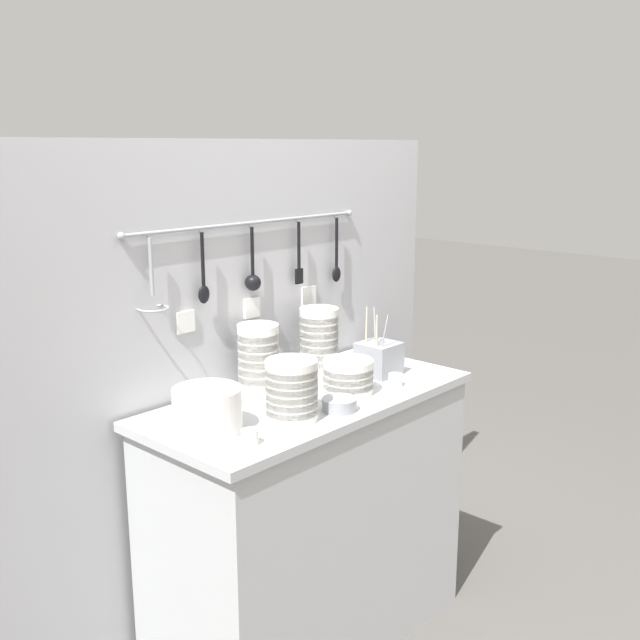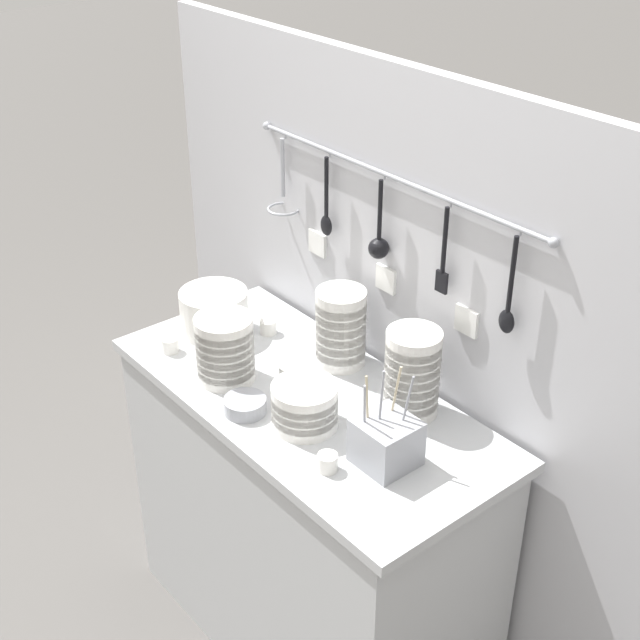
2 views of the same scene
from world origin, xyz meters
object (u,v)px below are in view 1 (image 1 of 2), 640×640
(bowl_stack_tall_left, at_px, (292,390))
(steel_mixing_bowl, at_px, (339,404))
(bowl_stack_nested_right, at_px, (348,377))
(cup_edge_far, at_px, (395,380))
(bowl_stack_wide_centre, at_px, (258,357))
(plate_stack, at_px, (207,410))
(cup_back_left, at_px, (250,437))
(cup_front_left, at_px, (289,395))
(cutlery_caddy, at_px, (379,358))
(bowl_stack_back_corner, at_px, (319,340))
(cup_back_right, at_px, (212,405))

(bowl_stack_tall_left, height_order, steel_mixing_bowl, bowl_stack_tall_left)
(bowl_stack_nested_right, distance_m, cup_edge_far, 0.19)
(bowl_stack_wide_centre, bearing_deg, cup_edge_far, -44.29)
(plate_stack, relative_size, cup_back_left, 4.09)
(cup_front_left, height_order, cup_edge_far, same)
(steel_mixing_bowl, relative_size, cup_back_left, 2.25)
(plate_stack, bearing_deg, cutlery_caddy, -2.16)
(bowl_stack_tall_left, xyz_separation_m, cup_edge_far, (0.47, -0.04, -0.07))
(bowl_stack_wide_centre, relative_size, bowl_stack_back_corner, 0.95)
(cup_front_left, xyz_separation_m, cup_back_right, (-0.23, 0.11, 0.00))
(bowl_stack_nested_right, relative_size, cup_back_left, 3.42)
(bowl_stack_back_corner, height_order, cutlery_caddy, cutlery_caddy)
(steel_mixing_bowl, bearing_deg, plate_stack, 156.53)
(bowl_stack_wide_centre, distance_m, steel_mixing_bowl, 0.36)
(cutlery_caddy, distance_m, cup_front_left, 0.43)
(cutlery_caddy, bearing_deg, bowl_stack_nested_right, -166.69)
(bowl_stack_wide_centre, relative_size, cup_back_right, 4.57)
(bowl_stack_nested_right, relative_size, cup_front_left, 3.42)
(steel_mixing_bowl, distance_m, cup_edge_far, 0.31)
(bowl_stack_tall_left, xyz_separation_m, cutlery_caddy, (0.54, 0.09, -0.03))
(bowl_stack_back_corner, distance_m, steel_mixing_bowl, 0.44)
(bowl_stack_nested_right, xyz_separation_m, cup_back_right, (-0.42, 0.20, -0.04))
(cup_front_left, bearing_deg, plate_stack, -178.92)
(cup_back_left, xyz_separation_m, cup_front_left, (0.33, 0.17, 0.00))
(cutlery_caddy, distance_m, cup_edge_far, 0.15)
(bowl_stack_wide_centre, xyz_separation_m, cup_front_left, (-0.02, -0.17, -0.09))
(bowl_stack_tall_left, height_order, bowl_stack_back_corner, bowl_stack_back_corner)
(bowl_stack_wide_centre, bearing_deg, cutlery_caddy, -26.78)
(cup_edge_far, bearing_deg, bowl_stack_back_corner, 98.08)
(plate_stack, bearing_deg, bowl_stack_nested_right, -9.10)
(bowl_stack_wide_centre, distance_m, cup_front_left, 0.19)
(cup_edge_far, bearing_deg, bowl_stack_nested_right, 158.13)
(bowl_stack_tall_left, height_order, cup_back_right, bowl_stack_tall_left)
(cutlery_caddy, xyz_separation_m, cup_back_right, (-0.66, 0.14, -0.04))
(bowl_stack_wide_centre, xyz_separation_m, cutlery_caddy, (0.40, -0.20, -0.05))
(cup_back_right, bearing_deg, bowl_stack_back_corner, 5.20)
(cup_back_right, distance_m, cup_edge_far, 0.65)
(cutlery_caddy, xyz_separation_m, cup_back_left, (-0.75, -0.14, -0.04))
(steel_mixing_bowl, bearing_deg, cup_front_left, 104.81)
(cutlery_caddy, height_order, cup_edge_far, cutlery_caddy)
(cup_front_left, bearing_deg, bowl_stack_tall_left, -132.37)
(bowl_stack_wide_centre, distance_m, plate_stack, 0.41)
(cup_front_left, bearing_deg, bowl_stack_nested_right, -25.99)
(bowl_stack_tall_left, relative_size, bowl_stack_wide_centre, 0.84)
(bowl_stack_wide_centre, bearing_deg, steel_mixing_bowl, -86.15)
(bowl_stack_tall_left, height_order, cup_back_left, bowl_stack_tall_left)
(steel_mixing_bowl, bearing_deg, bowl_stack_wide_centre, 93.85)
(steel_mixing_bowl, relative_size, cup_edge_far, 2.25)
(bowl_stack_nested_right, relative_size, cutlery_caddy, 0.68)
(bowl_stack_nested_right, bearing_deg, steel_mixing_bowl, -149.25)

